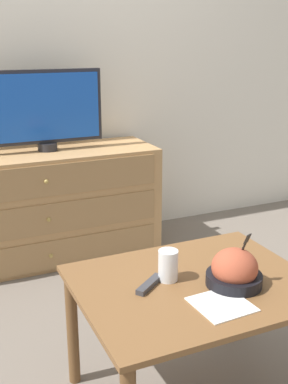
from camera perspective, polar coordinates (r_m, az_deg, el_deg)
The scene contains 9 objects.
ground_plane at distance 3.28m, azimuth -11.69°, elevation -5.60°, with size 12.00×12.00×0.00m, color #70665B.
wall_back at distance 3.04m, azimuth -13.39°, elevation 17.71°, with size 12.00×0.05×2.60m.
dresser at distance 2.91m, azimuth -12.29°, elevation -1.73°, with size 1.40×0.47×0.66m.
tv at distance 2.82m, azimuth -11.65°, elevation 9.68°, with size 0.66×0.11×0.46m.
coffee_table at distance 1.71m, azimuth 5.92°, elevation -12.77°, with size 0.79×0.63×0.49m.
takeout_bowl at distance 1.65m, azimuth 10.67°, elevation -9.20°, with size 0.19×0.19×0.19m.
drink_cup at distance 1.66m, azimuth 2.87°, elevation -8.89°, with size 0.07×0.07×0.11m.
napkin at distance 1.55m, azimuth 9.19°, elevation -13.01°, with size 0.18×0.18×0.00m.
remote_control at distance 1.63m, azimuth 0.75°, elevation -10.86°, with size 0.13×0.11×0.02m.
Camera 1 is at (-0.60, -2.96, 1.28)m, focal length 45.00 mm.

